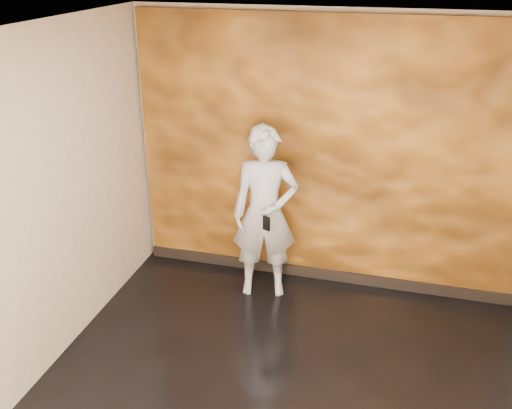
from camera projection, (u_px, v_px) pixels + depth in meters
name	position (u px, v px, depth m)	size (l,w,h in m)	color
room	(283.00, 246.00, 3.94)	(4.02, 4.02, 2.81)	black
feature_wall	(327.00, 157.00, 5.67)	(3.90, 0.06, 2.75)	orange
baseboard	(320.00, 273.00, 6.18)	(3.90, 0.04, 0.12)	black
man	(265.00, 213.00, 5.63)	(0.65, 0.42, 1.77)	#A2A7B3
phone	(266.00, 223.00, 5.37)	(0.08, 0.02, 0.14)	black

